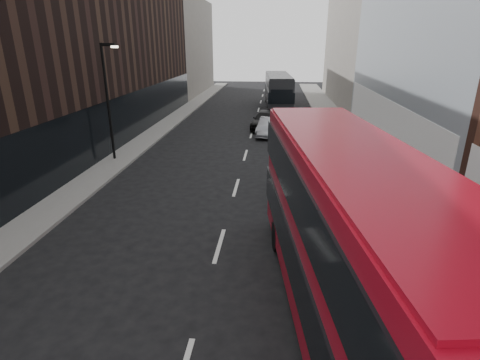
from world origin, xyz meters
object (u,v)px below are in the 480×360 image
(red_bus, at_px, (350,234))
(car_a, at_px, (299,178))
(street_lamp, at_px, (108,95))
(car_c, at_px, (265,120))
(car_b, at_px, (268,127))
(grey_bus, at_px, (278,90))

(red_bus, bearing_deg, car_a, 86.57)
(street_lamp, relative_size, car_c, 1.38)
(street_lamp, relative_size, red_bus, 0.57)
(red_bus, relative_size, car_a, 2.68)
(car_a, bearing_deg, car_b, 100.79)
(red_bus, xyz_separation_m, car_c, (-2.83, 24.23, -1.98))
(grey_bus, bearing_deg, red_bus, -90.77)
(street_lamp, xyz_separation_m, car_c, (9.28, 10.49, -3.44))
(car_a, bearing_deg, red_bus, -83.41)
(grey_bus, distance_m, car_a, 26.59)
(grey_bus, xyz_separation_m, car_a, (1.09, -26.54, -1.20))
(car_b, bearing_deg, car_c, 104.61)
(red_bus, xyz_separation_m, grey_bus, (-1.76, 35.85, -0.73))
(street_lamp, height_order, car_b, street_lamp)
(car_b, distance_m, car_c, 2.59)
(grey_bus, relative_size, car_a, 2.52)
(car_c, bearing_deg, grey_bus, 91.36)
(grey_bus, distance_m, car_c, 11.73)
(grey_bus, bearing_deg, street_lamp, -118.66)
(grey_bus, bearing_deg, car_b, -96.52)
(car_c, bearing_deg, car_a, -75.20)
(street_lamp, xyz_separation_m, car_a, (11.43, -4.44, -3.39))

